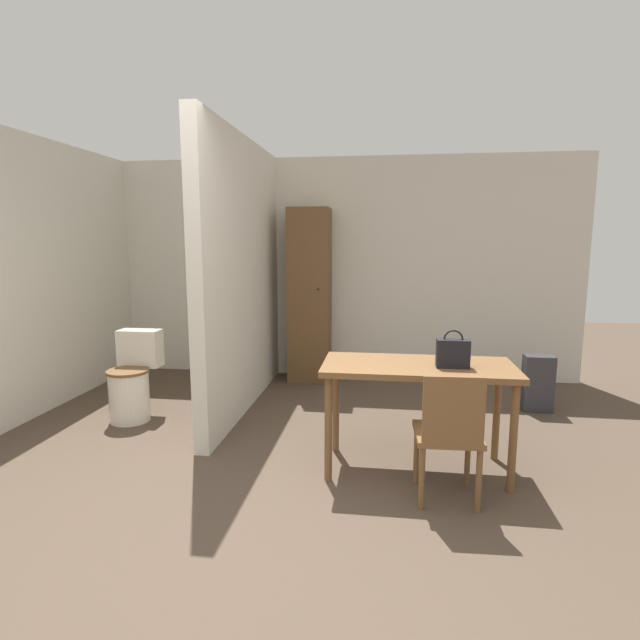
{
  "coord_description": "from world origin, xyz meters",
  "views": [
    {
      "loc": [
        0.73,
        -2.2,
        1.57
      ],
      "look_at": [
        0.24,
        1.44,
        0.99
      ],
      "focal_mm": 28.0,
      "sensor_mm": 36.0,
      "label": 1
    }
  ],
  "objects": [
    {
      "name": "partition_wall",
      "position": [
        -0.6,
        2.32,
        1.25
      ],
      "size": [
        0.12,
        2.38,
        2.5
      ],
      "color": "beige",
      "rests_on": "ground_plane"
    },
    {
      "name": "wall_back",
      "position": [
        0.0,
        3.57,
        1.25
      ],
      "size": [
        5.77,
        0.12,
        2.5
      ],
      "color": "beige",
      "rests_on": "ground_plane"
    },
    {
      "name": "handbag",
      "position": [
        1.17,
        1.07,
        0.85
      ],
      "size": [
        0.21,
        0.1,
        0.25
      ],
      "color": "black",
      "rests_on": "dining_table"
    },
    {
      "name": "wooden_cabinet",
      "position": [
        -0.12,
        3.28,
        0.96
      ],
      "size": [
        0.45,
        0.44,
        1.93
      ],
      "color": "brown",
      "rests_on": "ground_plane"
    },
    {
      "name": "dining_table",
      "position": [
        0.95,
        1.12,
        0.66
      ],
      "size": [
        1.28,
        0.6,
        0.75
      ],
      "color": "brown",
      "rests_on": "ground_plane"
    },
    {
      "name": "ground_plane",
      "position": [
        0.0,
        0.0,
        0.0
      ],
      "size": [
        16.0,
        16.0,
        0.0
      ],
      "primitive_type": "plane",
      "color": "#4C3D30"
    },
    {
      "name": "wall_left",
      "position": [
        -2.44,
        1.76,
        1.25
      ],
      "size": [
        0.12,
        4.51,
        2.5
      ],
      "color": "beige",
      "rests_on": "ground_plane"
    },
    {
      "name": "toilet",
      "position": [
        -1.49,
        1.82,
        0.34
      ],
      "size": [
        0.38,
        0.51,
        0.77
      ],
      "color": "silver",
      "rests_on": "ground_plane"
    },
    {
      "name": "space_heater",
      "position": [
        2.14,
        2.51,
        0.26
      ],
      "size": [
        0.26,
        0.17,
        0.53
      ],
      "color": "#2D2D33",
      "rests_on": "ground_plane"
    },
    {
      "name": "wooden_chair",
      "position": [
        1.12,
        0.7,
        0.45
      ],
      "size": [
        0.4,
        0.4,
        0.82
      ],
      "rotation": [
        0.0,
        0.0,
        0.04
      ],
      "color": "brown",
      "rests_on": "ground_plane"
    }
  ]
}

